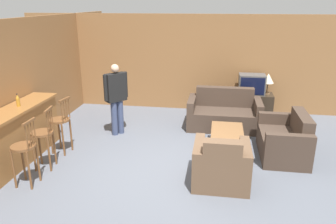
{
  "coord_description": "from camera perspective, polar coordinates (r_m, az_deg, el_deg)",
  "views": [
    {
      "loc": [
        0.79,
        -5.18,
        2.9
      ],
      "look_at": [
        -0.15,
        0.81,
        0.85
      ],
      "focal_mm": 35.0,
      "sensor_mm": 36.0,
      "label": 1
    }
  ],
  "objects": [
    {
      "name": "ground_plane",
      "position": [
        5.99,
        0.22,
        -10.26
      ],
      "size": [
        24.0,
        24.0,
        0.0
      ],
      "primitive_type": "plane",
      "color": "#565B66"
    },
    {
      "name": "bar_counter",
      "position": [
        6.63,
        -25.41,
        -4.19
      ],
      "size": [
        0.55,
        2.58,
        1.05
      ],
      "color": "brown",
      "rests_on": "ground_plane"
    },
    {
      "name": "wall_left",
      "position": [
        7.83,
        -22.08,
        5.52
      ],
      "size": [
        0.08,
        8.71,
        2.6
      ],
      "color": "olive",
      "rests_on": "ground_plane"
    },
    {
      "name": "bar_chair_mid",
      "position": [
        6.27,
        -20.86,
        -4.12
      ],
      "size": [
        0.44,
        0.44,
        1.15
      ],
      "color": "brown",
      "rests_on": "ground_plane"
    },
    {
      "name": "wall_back",
      "position": [
        9.07,
        3.83,
        8.5
      ],
      "size": [
        9.4,
        0.08,
        2.6
      ],
      "color": "olive",
      "rests_on": "ground_plane"
    },
    {
      "name": "armchair_near",
      "position": [
        5.54,
        9.25,
        -9.26
      ],
      "size": [
        0.92,
        0.87,
        0.9
      ],
      "color": "brown",
      "rests_on": "ground_plane"
    },
    {
      "name": "bar_chair_near",
      "position": [
        5.81,
        -23.69,
        -6.32
      ],
      "size": [
        0.39,
        0.39,
        1.15
      ],
      "color": "brown",
      "rests_on": "ground_plane"
    },
    {
      "name": "loveseat_right",
      "position": [
        6.81,
        19.71,
        -4.72
      ],
      "size": [
        0.85,
        1.34,
        0.89
      ],
      "color": "#423328",
      "rests_on": "ground_plane"
    },
    {
      "name": "tv_unit",
      "position": [
        8.92,
        14.09,
        1.22
      ],
      "size": [
        1.12,
        0.53,
        0.62
      ],
      "color": "#2D2319",
      "rests_on": "ground_plane"
    },
    {
      "name": "person_by_window",
      "position": [
        7.38,
        -9.0,
        2.81
      ],
      "size": [
        0.44,
        0.46,
        1.62
      ],
      "color": "#384260",
      "rests_on": "ground_plane"
    },
    {
      "name": "bottle",
      "position": [
        6.69,
        -24.69,
        1.82
      ],
      "size": [
        0.07,
        0.07,
        0.24
      ],
      "color": "#B27A23",
      "rests_on": "bar_counter"
    },
    {
      "name": "bar_chair_far",
      "position": [
        6.8,
        -18.21,
        -2.04
      ],
      "size": [
        0.44,
        0.44,
        1.15
      ],
      "color": "brown",
      "rests_on": "ground_plane"
    },
    {
      "name": "tv",
      "position": [
        8.77,
        14.38,
        4.72
      ],
      "size": [
        0.67,
        0.46,
        0.51
      ],
      "color": "#4C4C4C",
      "rests_on": "tv_unit"
    },
    {
      "name": "table_lamp",
      "position": [
        8.79,
        17.05,
        5.55
      ],
      "size": [
        0.29,
        0.29,
        0.55
      ],
      "color": "brown",
      "rests_on": "tv_unit"
    },
    {
      "name": "couch_far",
      "position": [
        7.98,
        9.72,
        -0.4
      ],
      "size": [
        1.71,
        0.92,
        0.92
      ],
      "color": "#423328",
      "rests_on": "ground_plane"
    },
    {
      "name": "coffee_table",
      "position": [
        6.77,
        10.26,
        -3.65
      ],
      "size": [
        0.65,
        1.05,
        0.42
      ],
      "color": "brown",
      "rests_on": "ground_plane"
    }
  ]
}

